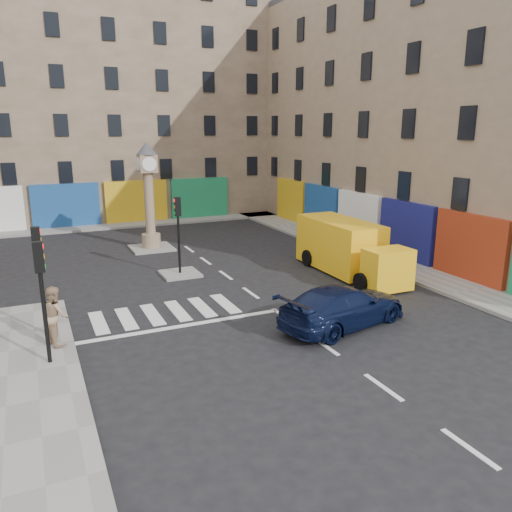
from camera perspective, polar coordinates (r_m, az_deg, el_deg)
ground at (r=18.42m, az=4.51°, el=-7.85°), size 120.00×120.00×0.00m
sidewalk_right at (r=30.93m, az=9.63°, el=1.29°), size 2.60×30.00×0.15m
sidewalk_far at (r=37.94m, az=-17.61°, el=3.21°), size 32.00×2.40×0.15m
island_near at (r=24.71m, az=-8.66°, el=-2.01°), size 1.80×1.80×0.12m
island_far at (r=30.34m, az=-11.83°, el=0.90°), size 2.40×2.40×0.12m
building_right at (r=34.15m, az=19.32°, el=15.32°), size 10.00×30.00×16.00m
building_far at (r=43.11m, az=-19.53°, el=15.60°), size 32.00×10.00×17.00m
traffic_light_left_near at (r=15.66m, az=-23.32°, el=-2.88°), size 0.28×0.22×3.70m
traffic_light_left_far at (r=17.98m, az=-23.59°, el=-0.79°), size 0.28×0.22×3.70m
traffic_light_island at (r=24.13m, az=-8.89°, el=3.77°), size 0.28×0.22×3.70m
clock_pillar at (r=29.74m, az=-12.17°, el=7.45°), size 1.20×1.20×6.10m
navy_sedan at (r=18.31m, az=9.93°, el=-5.64°), size 5.55×3.24×1.51m
yellow_van at (r=24.80m, az=10.39°, el=0.86°), size 2.46×7.03×2.55m
pedestrian_tan at (r=17.37m, az=-22.00°, el=-6.31°), size 0.99×1.12×1.95m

